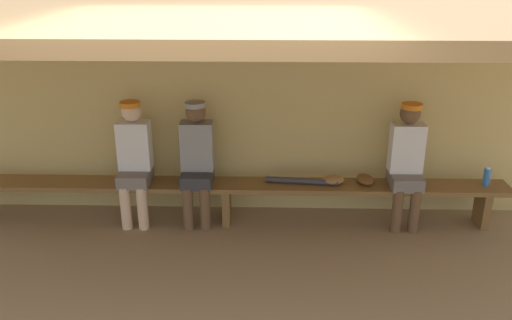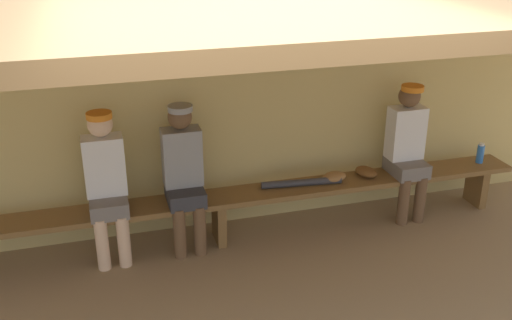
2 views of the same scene
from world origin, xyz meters
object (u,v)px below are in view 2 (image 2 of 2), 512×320
Objects in this scene: player_in_blue at (407,146)px; baseball_glove_tan at (334,177)px; player_shirtless_tan at (184,171)px; baseball_glove_worn at (366,172)px; water_bottle_clear at (480,153)px; bench at (219,204)px; player_middle at (106,180)px; baseball_bat at (302,183)px.

player_in_blue is 0.79m from baseball_glove_tan.
player_shirtless_tan is 1.80m from baseball_glove_worn.
player_in_blue reaches higher than water_bottle_clear.
water_bottle_clear reaches higher than bench.
player_shirtless_tan and player_middle have the same top height.
bench is 4.46× the size of player_middle.
baseball_glove_worn is (2.45, 0.03, -0.24)m from player_middle.
baseball_glove_tan is at bearing 0.24° from player_middle.
player_in_blue and player_shirtless_tan have the same top height.
player_shirtless_tan is 1.00× the size of player_middle.
baseball_glove_tan and baseball_glove_worn have the same top height.
player_in_blue is at bearing 6.44° from baseball_bat.
bench is 25.00× the size of baseball_glove_worn.
bench is 1.03m from player_middle.
player_middle is at bearing 180.00° from player_in_blue.
player_in_blue reaches higher than bench.
baseball_glove_tan reaches higher than bench.
water_bottle_clear is at bearing 1.04° from player_in_blue.
player_shirtless_tan reaches higher than water_bottle_clear.
player_in_blue is 1.75× the size of baseball_bat.
baseball_bat is (-0.68, -0.03, -0.01)m from baseball_glove_worn.
baseball_glove_worn is at bearing 1.35° from bench.
bench is 4.46× the size of player_shirtless_tan.
player_middle reaches higher than baseball_glove_tan.
baseball_glove_tan reaches higher than baseball_bat.
player_shirtless_tan is 0.66m from player_middle.
baseball_bat is (-1.95, -0.02, -0.07)m from water_bottle_clear.
water_bottle_clear is 1.95m from baseball_bat.
player_middle is at bearing -108.50° from baseball_glove_worn.
baseball_glove_tan is 1.00× the size of baseball_glove_worn.
player_shirtless_tan reaches higher than baseball_glove_tan.
baseball_glove_tan is (-1.61, -0.01, -0.05)m from water_bottle_clear.
baseball_bat is at bearing -0.00° from bench.
water_bottle_clear is (2.75, 0.02, 0.17)m from bench.
player_in_blue is 1.11m from baseball_bat.
player_in_blue reaches higher than baseball_bat.
bench is 25.00× the size of baseball_glove_tan.
water_bottle_clear is (0.86, 0.02, -0.19)m from player_in_blue.
baseball_glove_tan is at bearing -105.44° from baseball_glove_worn.
baseball_glove_worn is at bearing -6.93° from baseball_glove_tan.
water_bottle_clear is 0.88× the size of baseball_glove_worn.
player_middle reaches higher than bench.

